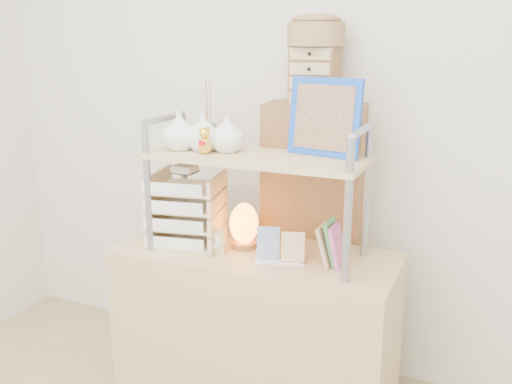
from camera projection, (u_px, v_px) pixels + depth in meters
room_shell at (131, 14)px, 1.47m from camera, size 3.42×3.41×2.61m
desk at (256, 331)px, 2.53m from camera, size 1.20×0.50×0.75m
cabinet at (312, 245)px, 2.73m from camera, size 0.47×0.29×1.35m
hutch at (238, 147)px, 2.36m from camera, size 0.90×0.34×0.74m
letter_tray at (187, 212)px, 2.51m from camera, size 0.34×0.32×0.36m
salt_lamp at (244, 225)px, 2.46m from camera, size 0.13×0.12×0.20m
desk_clock at (217, 241)px, 2.41m from camera, size 0.08×0.04×0.11m
postcard_stand at (279, 253)px, 2.32m from camera, size 0.21×0.11×0.14m
drawer_chest at (315, 75)px, 2.50m from camera, size 0.20×0.16×0.25m
woven_basket at (316, 34)px, 2.46m from camera, size 0.25×0.25×0.10m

